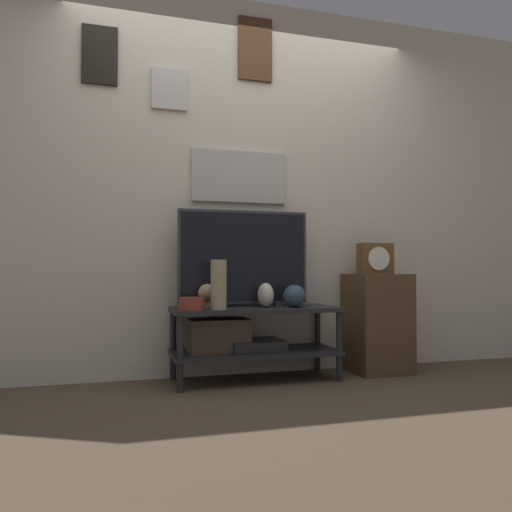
% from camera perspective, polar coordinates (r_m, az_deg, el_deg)
% --- Properties ---
extents(ground_plane, '(12.00, 12.00, 0.00)m').
position_cam_1_polar(ground_plane, '(3.19, 1.24, -14.96)').
color(ground_plane, '#4C3D2D').
extents(wall_back, '(6.40, 0.08, 2.70)m').
position_cam_1_polar(wall_back, '(3.65, -1.28, 8.18)').
color(wall_back, beige).
rests_on(wall_back, ground_plane).
extents(media_console, '(1.11, 0.42, 0.49)m').
position_cam_1_polar(media_console, '(3.35, -1.46, -9.01)').
color(media_console, '#232326').
rests_on(media_console, ground_plane).
extents(television, '(0.91, 0.05, 0.66)m').
position_cam_1_polar(television, '(3.42, -1.40, -0.13)').
color(television, '#333338').
rests_on(television, media_console).
extents(vase_tall_ceramic, '(0.10, 0.10, 0.31)m').
position_cam_1_polar(vase_tall_ceramic, '(3.14, -4.30, -3.29)').
color(vase_tall_ceramic, tan).
rests_on(vase_tall_ceramic, media_console).
extents(vase_round_glass, '(0.15, 0.15, 0.15)m').
position_cam_1_polar(vase_round_glass, '(3.35, 4.40, -4.58)').
color(vase_round_glass, '#2D4251').
rests_on(vase_round_glass, media_console).
extents(vase_wide_bowl, '(0.16, 0.16, 0.08)m').
position_cam_1_polar(vase_wide_bowl, '(3.14, -7.38, -5.43)').
color(vase_wide_bowl, brown).
rests_on(vase_wide_bowl, media_console).
extents(vase_urn_stoneware, '(0.11, 0.14, 0.16)m').
position_cam_1_polar(vase_urn_stoneware, '(3.35, 1.10, -4.49)').
color(vase_urn_stoneware, beige).
rests_on(vase_urn_stoneware, media_console).
extents(decorative_bust, '(0.12, 0.12, 0.16)m').
position_cam_1_polar(decorative_bust, '(3.27, -5.64, -4.35)').
color(decorative_bust, tan).
rests_on(decorative_bust, media_console).
extents(side_table, '(0.40, 0.38, 0.71)m').
position_cam_1_polar(side_table, '(3.75, 13.69, -7.43)').
color(side_table, '#513823').
rests_on(side_table, ground_plane).
extents(mantel_clock, '(0.25, 0.11, 0.23)m').
position_cam_1_polar(mantel_clock, '(3.75, 13.47, -0.29)').
color(mantel_clock, brown).
rests_on(mantel_clock, side_table).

